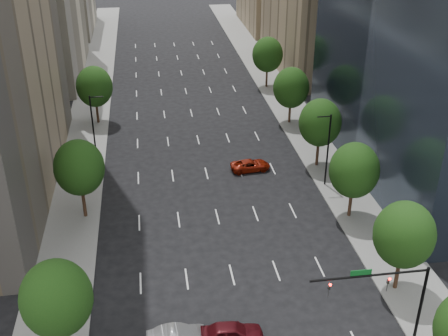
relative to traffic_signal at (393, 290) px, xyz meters
name	(u,v)px	position (x,y,z in m)	size (l,w,h in m)	color
sidewalk_left	(78,182)	(-26.03, 30.00, -5.10)	(6.00, 200.00, 0.15)	slate
sidewalk_right	(328,164)	(4.97, 30.00, -5.10)	(6.00, 200.00, 0.15)	slate
tree_right_1	(404,235)	(3.47, 6.00, 0.58)	(5.20, 5.20, 8.75)	#382316
tree_right_2	(354,170)	(3.47, 18.00, 0.43)	(5.20, 5.20, 8.61)	#382316
tree_right_3	(320,123)	(3.47, 30.00, 0.72)	(5.20, 5.20, 8.89)	#382316
tree_right_4	(291,88)	(3.47, 44.00, 0.29)	(5.20, 5.20, 8.46)	#382316
tree_right_5	(268,55)	(3.47, 60.00, 0.58)	(5.20, 5.20, 8.75)	#382316
tree_left_0	(57,299)	(-24.53, 2.00, 0.58)	(5.20, 5.20, 8.75)	#382316
tree_left_1	(79,168)	(-24.53, 22.00, 0.79)	(5.20, 5.20, 8.97)	#382316
tree_left_2	(94,87)	(-24.53, 48.00, 0.50)	(5.20, 5.20, 8.68)	#382316
streetlight_rn	(327,148)	(2.91, 25.00, -0.33)	(1.70, 0.20, 9.00)	black
streetlight_ln	(94,127)	(-23.96, 35.00, -0.33)	(1.70, 0.20, 9.00)	black
traffic_signal	(393,290)	(0.00, 0.00, 0.00)	(9.12, 0.40, 7.38)	black
car_maroon	(232,333)	(-11.84, 1.86, -4.33)	(1.99, 4.95, 1.69)	#430B11
car_red_far	(250,165)	(-5.03, 30.04, -4.49)	(2.25, 4.89, 1.36)	maroon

